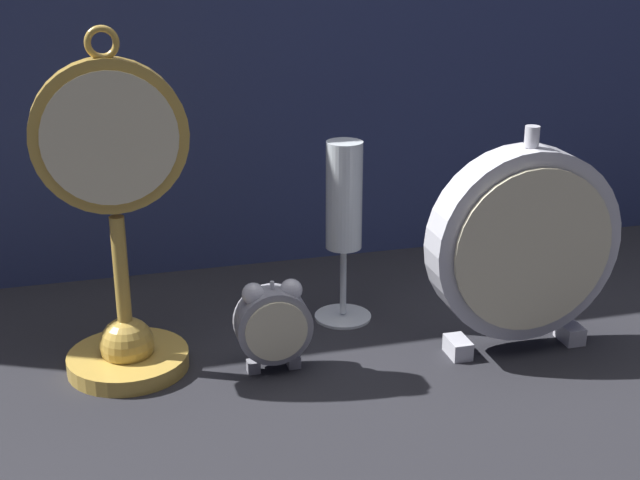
{
  "coord_description": "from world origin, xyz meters",
  "views": [
    {
      "loc": [
        -0.21,
        -0.71,
        0.42
      ],
      "look_at": [
        0.0,
        0.08,
        0.12
      ],
      "focal_mm": 50.0,
      "sensor_mm": 36.0,
      "label": 1
    }
  ],
  "objects_px": {
    "pocket_watch_on_stand": "(119,244)",
    "champagne_flute": "(344,212)",
    "alarm_clock_twin_bell": "(273,322)",
    "mantel_clock_silver": "(524,245)"
  },
  "relations": [
    {
      "from": "champagne_flute",
      "to": "pocket_watch_on_stand",
      "type": "bearing_deg",
      "value": -166.62
    },
    {
      "from": "pocket_watch_on_stand",
      "to": "champagne_flute",
      "type": "height_order",
      "value": "pocket_watch_on_stand"
    },
    {
      "from": "champagne_flute",
      "to": "alarm_clock_twin_bell",
      "type": "bearing_deg",
      "value": -135.69
    },
    {
      "from": "champagne_flute",
      "to": "mantel_clock_silver",
      "type": "bearing_deg",
      "value": -38.08
    },
    {
      "from": "pocket_watch_on_stand",
      "to": "champagne_flute",
      "type": "distance_m",
      "value": 0.24
    },
    {
      "from": "alarm_clock_twin_bell",
      "to": "pocket_watch_on_stand",
      "type": "bearing_deg",
      "value": 163.45
    },
    {
      "from": "mantel_clock_silver",
      "to": "champagne_flute",
      "type": "distance_m",
      "value": 0.19
    },
    {
      "from": "alarm_clock_twin_bell",
      "to": "mantel_clock_silver",
      "type": "bearing_deg",
      "value": -4.68
    },
    {
      "from": "pocket_watch_on_stand",
      "to": "champagne_flute",
      "type": "relative_size",
      "value": 1.66
    },
    {
      "from": "alarm_clock_twin_bell",
      "to": "mantel_clock_silver",
      "type": "xyz_separation_m",
      "value": [
        0.25,
        -0.02,
        0.06
      ]
    }
  ]
}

